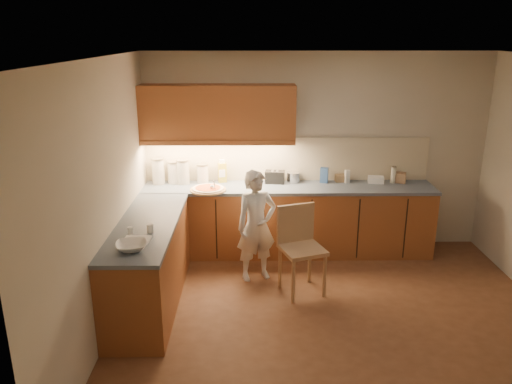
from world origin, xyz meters
TOP-DOWN VIEW (x-y plane):
  - room at (0.00, 0.00)m, footprint 4.54×4.50m
  - l_counter at (-0.92, 1.25)m, footprint 3.77×2.62m
  - backsplash at (-0.38, 1.99)m, footprint 3.75×0.02m
  - upper_cabinets at (-1.27, 1.82)m, footprint 1.95×0.36m
  - pizza_on_board at (-1.40, 1.52)m, footprint 0.45×0.45m
  - child at (-0.80, 0.95)m, footprint 0.56×0.46m
  - wooden_chair at (-0.32, 0.67)m, footprint 0.56×0.56m
  - mixing_bowl at (-1.95, -0.28)m, footprint 0.34×0.34m
  - canister_a at (-2.07, 1.83)m, footprint 0.17×0.17m
  - canister_b at (-1.87, 1.86)m, footprint 0.17×0.17m
  - canister_c at (-1.75, 1.83)m, footprint 0.17×0.17m
  - canister_d at (-1.50, 1.87)m, footprint 0.16×0.16m
  - oil_jug at (-1.24, 1.90)m, footprint 0.12×0.10m
  - toaster at (-0.54, 1.85)m, footprint 0.27×0.18m
  - steel_pot at (-0.30, 1.88)m, footprint 0.18×0.18m
  - blue_box at (0.11, 1.86)m, footprint 0.12×0.10m
  - card_box_a at (0.34, 1.90)m, footprint 0.15×0.12m
  - white_bottle at (0.41, 1.85)m, footprint 0.06×0.06m
  - flat_pack at (0.79, 1.85)m, footprint 0.22×0.17m
  - tall_jar at (1.02, 1.84)m, footprint 0.07×0.07m
  - card_box_b at (1.11, 1.86)m, footprint 0.20×0.18m
  - dough_cloth at (-1.95, -0.07)m, footprint 0.26×0.21m
  - spice_jar_a at (-2.05, 0.10)m, footprint 0.06×0.06m
  - spice_jar_b at (-1.86, 0.14)m, footprint 0.09×0.09m

SIDE VIEW (x-z plane):
  - l_counter at x=-0.92m, z-range 0.00..0.92m
  - wooden_chair at x=-0.32m, z-range 0.08..1.07m
  - child at x=-0.80m, z-range 0.00..1.33m
  - dough_cloth at x=-1.95m, z-range 0.92..0.94m
  - pizza_on_board at x=-1.40m, z-range 0.85..1.03m
  - mixing_bowl at x=-1.95m, z-range 0.92..0.99m
  - spice_jar_a at x=-2.05m, z-range 0.92..0.99m
  - flat_pack at x=0.79m, z-range 0.92..1.00m
  - spice_jar_b at x=-1.86m, z-range 0.92..1.01m
  - card_box_a at x=0.34m, z-range 0.92..1.02m
  - card_box_b at x=1.11m, z-range 0.92..1.05m
  - steel_pot at x=-0.30m, z-range 0.92..1.06m
  - toaster at x=-0.54m, z-range 0.92..1.08m
  - white_bottle at x=0.41m, z-range 0.92..1.09m
  - blue_box at x=0.11m, z-range 0.92..1.12m
  - tall_jar at x=1.02m, z-range 0.92..1.14m
  - canister_d at x=-1.50m, z-range 0.92..1.18m
  - oil_jug at x=-1.24m, z-range 0.91..1.21m
  - canister_b at x=-1.87m, z-range 0.92..1.22m
  - canister_c at x=-1.75m, z-range 0.92..1.25m
  - canister_a at x=-2.07m, z-range 0.92..1.27m
  - backsplash at x=-0.38m, z-range 0.92..1.50m
  - room at x=0.00m, z-range 0.37..2.99m
  - upper_cabinets at x=-1.27m, z-range 1.48..2.21m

